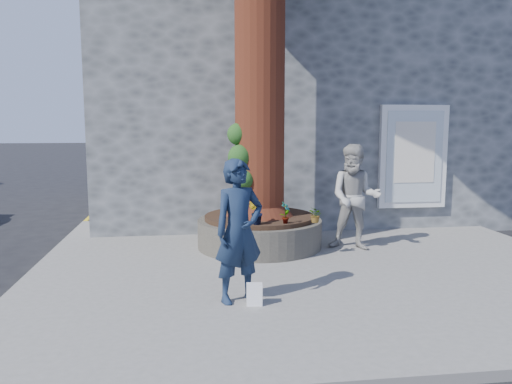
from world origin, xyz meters
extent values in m
plane|color=black|center=(0.00, 0.00, 0.00)|extent=(120.00, 120.00, 0.00)
cube|color=slate|center=(1.50, 1.00, 0.06)|extent=(9.00, 8.00, 0.12)
cube|color=yellow|center=(-3.05, 1.00, 0.00)|extent=(0.10, 30.00, 0.01)
cube|color=#4C4F51|center=(2.50, 7.20, 3.00)|extent=(10.00, 8.00, 6.00)
cube|color=white|center=(4.30, 3.14, 1.70)|extent=(1.50, 0.12, 2.20)
cube|color=silver|center=(4.30, 3.08, 1.70)|extent=(1.25, 0.04, 1.95)
cube|color=silver|center=(4.30, 3.06, 1.80)|extent=(0.90, 0.02, 1.30)
cylinder|color=black|center=(0.80, 2.00, 0.38)|extent=(2.30, 2.30, 0.52)
cylinder|color=black|center=(0.80, 2.00, 0.68)|extent=(2.04, 2.04, 0.08)
cylinder|color=#3F200F|center=(0.80, 2.00, 4.47)|extent=(0.90, 0.90, 7.50)
cone|color=#3F200F|center=(0.80, 2.00, 1.07)|extent=(1.24, 1.24, 0.70)
sphere|color=#214216|center=(0.42, 1.80, 1.82)|extent=(0.44, 0.44, 0.44)
sphere|color=#214216|center=(0.48, 1.70, 1.42)|extent=(0.36, 0.36, 0.36)
sphere|color=#214216|center=(0.40, 1.92, 2.22)|extent=(0.40, 0.40, 0.40)
imported|color=#15233B|center=(0.13, -0.83, 1.04)|extent=(0.79, 0.66, 1.85)
imported|color=#A09E99|center=(2.49, 1.58, 1.08)|extent=(1.14, 1.03, 1.92)
cube|color=white|center=(0.30, -1.01, 0.26)|extent=(0.21, 0.14, 0.28)
imported|color=gray|center=(1.12, 1.15, 0.91)|extent=(0.23, 0.24, 0.37)
imported|color=gray|center=(0.61, 1.15, 0.93)|extent=(0.33, 0.33, 0.43)
imported|color=gray|center=(1.18, 2.85, 0.87)|extent=(0.23, 0.23, 0.30)
imported|color=gray|center=(1.65, 1.15, 0.86)|extent=(0.29, 0.30, 0.27)
camera|label=1|loc=(-0.50, -7.03, 2.40)|focal=35.00mm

